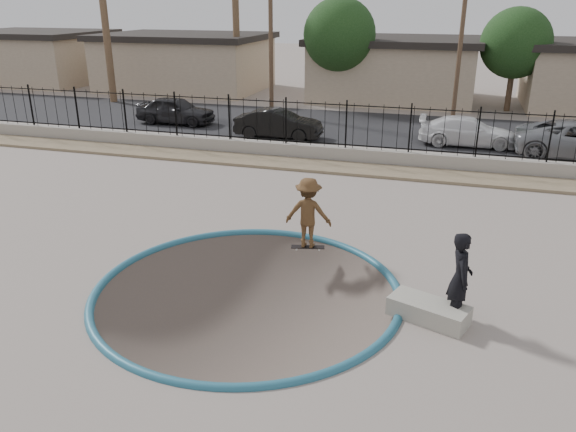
% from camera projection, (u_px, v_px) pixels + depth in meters
% --- Properties ---
extents(ground, '(120.00, 120.00, 2.20)m').
position_uv_depth(ground, '(351.00, 176.00, 24.74)').
color(ground, slate).
rests_on(ground, ground).
extents(bowl_pit, '(6.84, 6.84, 1.80)m').
position_uv_depth(bowl_pit, '(247.00, 291.00, 12.73)').
color(bowl_pit, '#453C34').
rests_on(bowl_pit, ground).
extents(coping_ring, '(7.04, 7.04, 0.20)m').
position_uv_depth(coping_ring, '(247.00, 291.00, 12.73)').
color(coping_ring, '#256178').
rests_on(coping_ring, ground).
extents(rock_strip, '(42.00, 1.60, 0.11)m').
position_uv_depth(rock_strip, '(339.00, 168.00, 21.82)').
color(rock_strip, '#8E7A5D').
rests_on(rock_strip, ground).
extents(retaining_wall, '(42.00, 0.45, 0.60)m').
position_uv_depth(retaining_wall, '(345.00, 155.00, 22.71)').
color(retaining_wall, gray).
rests_on(retaining_wall, ground).
extents(fence, '(40.00, 0.04, 1.80)m').
position_uv_depth(fence, '(346.00, 125.00, 22.28)').
color(fence, black).
rests_on(fence, retaining_wall).
extents(street, '(90.00, 8.00, 0.04)m').
position_uv_depth(street, '(370.00, 128.00, 28.80)').
color(street, black).
rests_on(street, ground).
extents(house_west_far, '(10.60, 8.60, 3.90)m').
position_uv_depth(house_west_far, '(35.00, 56.00, 44.06)').
color(house_west_far, tan).
rests_on(house_west_far, ground).
extents(house_west, '(11.60, 8.60, 3.90)m').
position_uv_depth(house_west, '(186.00, 61.00, 40.59)').
color(house_west, tan).
rests_on(house_west, ground).
extents(house_center, '(10.60, 8.60, 3.90)m').
position_uv_depth(house_center, '(394.00, 68.00, 36.58)').
color(house_center, tan).
rests_on(house_center, ground).
extents(utility_pole_left, '(1.70, 0.24, 9.00)m').
position_uv_depth(utility_pole_left, '(271.00, 28.00, 30.50)').
color(utility_pole_left, '#473323').
rests_on(utility_pole_left, ground).
extents(utility_pole_mid, '(1.70, 0.24, 9.50)m').
position_uv_depth(utility_pole_mid, '(462.00, 26.00, 27.73)').
color(utility_pole_mid, '#473323').
rests_on(utility_pole_mid, ground).
extents(street_tree_left, '(4.32, 4.32, 6.36)m').
position_uv_depth(street_tree_left, '(340.00, 35.00, 33.45)').
color(street_tree_left, '#473323').
rests_on(street_tree_left, ground).
extents(street_tree_mid, '(3.96, 3.96, 5.83)m').
position_uv_depth(street_tree_mid, '(516.00, 43.00, 31.80)').
color(street_tree_mid, '#473323').
rests_on(street_tree_mid, ground).
extents(skater, '(1.25, 0.76, 1.87)m').
position_uv_depth(skater, '(308.00, 216.00, 14.52)').
color(skater, brown).
rests_on(skater, ground).
extents(skateboard, '(0.91, 0.42, 0.08)m').
position_uv_depth(skateboard, '(308.00, 247.00, 14.83)').
color(skateboard, black).
rests_on(skateboard, ground).
extents(videographer, '(0.57, 0.77, 1.93)m').
position_uv_depth(videographer, '(460.00, 278.00, 11.26)').
color(videographer, black).
rests_on(videographer, ground).
extents(concrete_ledge, '(1.74, 1.20, 0.40)m').
position_uv_depth(concrete_ledge, '(428.00, 311.00, 11.54)').
color(concrete_ledge, '#9E9B8C').
rests_on(concrete_ledge, ground).
extents(car_a, '(4.15, 1.73, 1.40)m').
position_uv_depth(car_a, '(176.00, 110.00, 29.42)').
color(car_a, black).
rests_on(car_a, street).
extents(car_b, '(4.11, 1.54, 1.34)m').
position_uv_depth(car_b, '(278.00, 124.00, 26.35)').
color(car_b, black).
rests_on(car_b, street).
extents(car_c, '(4.33, 1.84, 1.25)m').
position_uv_depth(car_c, '(468.00, 131.00, 25.05)').
color(car_c, white).
rests_on(car_c, street).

